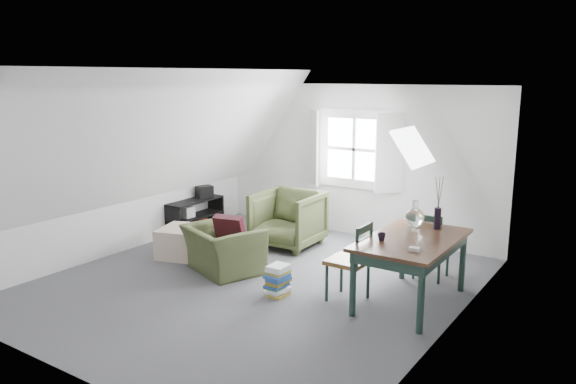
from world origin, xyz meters
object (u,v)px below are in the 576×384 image
Objects in this scene: armchair_near at (224,271)px; dining_chair_near at (351,260)px; armchair_far at (288,246)px; media_shelf at (194,218)px; dining_table at (412,247)px; magazine_stack at (278,280)px; ottoman at (184,242)px; dining_chair_far at (431,244)px.

dining_chair_near is (1.91, 0.07, 0.50)m from armchair_near.
armchair_far is 0.88× the size of media_shelf.
dining_table is at bearing -150.31° from armchair_near.
magazine_stack is at bearing -64.72° from dining_chair_near.
ottoman is 2.08m from magazine_stack.
media_shelf is (-4.14, -0.08, -0.21)m from dining_chair_far.
dining_chair_near reaches higher than armchair_far.
armchair_near is 1.01× the size of armchair_far.
magazine_stack is (2.81, -1.52, -0.06)m from media_shelf.
armchair_near is 2.59× the size of magazine_stack.
dining_chair_far is at bearing 158.30° from dining_chair_near.
dining_chair_far reaches higher than dining_table.
magazine_stack reaches higher than armchair_near.
armchair_near is 1.46m from armchair_far.
dining_chair_far is at bearing 50.14° from magazine_stack.
dining_chair_near is at bearing -39.36° from armchair_far.
dining_table is (3.45, 0.21, 0.47)m from ottoman.
armchair_far is at bearing -72.65° from armchair_near.
armchair_near is at bearing -166.58° from dining_table.
dining_table is (2.44, -1.06, 0.69)m from armchair_far.
ottoman is (-0.92, 0.19, 0.22)m from armchair_near.
media_shelf reaches higher than magazine_stack.
magazine_stack is (-0.80, -0.36, -0.31)m from dining_chair_near.
armchair_near is at bearing -86.37° from dining_chair_near.
armchair_near is at bearing -11.49° from ottoman.
dining_chair_far is (3.36, 1.13, 0.25)m from ottoman.
armchair_far is 2.34m from dining_chair_near.
armchair_near is 2.81m from dining_chair_far.
dining_chair_near is (-0.53, -1.24, 0.03)m from dining_chair_far.
armchair_far is at bearing 161.03° from dining_table.
dining_chair_near is at bearing -147.85° from dining_table.
ottoman is 3.55m from dining_chair_far.
dining_table is 0.73m from dining_chair_near.
dining_chair_far is 0.93× the size of dining_chair_near.
armchair_near is at bearing 165.68° from magazine_stack.
ottoman is at bearing 166.96° from magazine_stack.
media_shelf reaches higher than armchair_far.
dining_chair_far is (-0.09, 0.92, -0.22)m from dining_table.
armchair_far is 1.82m from media_shelf.
dining_table is at bearing 119.11° from dining_chair_near.
armchair_near is at bearing 15.61° from dining_chair_far.
dining_chair_far is at bearing 1.78° from media_shelf.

